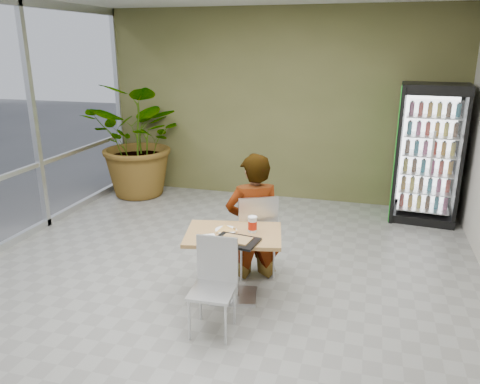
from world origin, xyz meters
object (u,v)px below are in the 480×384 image
at_px(chair_far, 256,230).
at_px(seated_woman, 253,228).
at_px(potted_plant, 141,140).
at_px(cafeteria_tray, 236,241).
at_px(soda_cup, 252,225).
at_px(beverage_fridge, 429,154).
at_px(chair_near, 215,277).
at_px(dining_table, 234,252).

height_order(chair_far, seated_woman, seated_woman).
height_order(chair_far, potted_plant, potted_plant).
bearing_deg(chair_far, cafeteria_tray, 62.53).
xyz_separation_m(chair_far, soda_cup, (0.07, -0.45, 0.24)).
xyz_separation_m(beverage_fridge, potted_plant, (-4.71, -0.07, -0.03)).
distance_m(chair_near, potted_plant, 4.42).
xyz_separation_m(chair_near, beverage_fridge, (2.15, 3.64, 0.51)).
xyz_separation_m(cafeteria_tray, beverage_fridge, (2.05, 3.31, 0.27)).
bearing_deg(seated_woman, beverage_fridge, -155.42).
xyz_separation_m(seated_woman, cafeteria_tray, (0.02, -0.80, 0.18)).
distance_m(chair_far, beverage_fridge, 3.28).
height_order(soda_cup, beverage_fridge, beverage_fridge).
bearing_deg(dining_table, chair_near, -91.63).
distance_m(chair_near, cafeteria_tray, 0.43).
bearing_deg(chair_far, potted_plant, -68.43).
bearing_deg(potted_plant, cafeteria_tray, -50.48).
xyz_separation_m(chair_far, seated_woman, (-0.05, 0.05, -0.01)).
bearing_deg(beverage_fridge, potted_plant, -174.24).
height_order(seated_woman, soda_cup, seated_woman).
distance_m(chair_near, soda_cup, 0.74).
bearing_deg(seated_woman, cafeteria_tray, 65.91).
bearing_deg(seated_woman, potted_plant, -68.39).
relative_size(chair_near, potted_plant, 0.45).
xyz_separation_m(dining_table, potted_plant, (-2.58, 3.01, 0.46)).
height_order(dining_table, cafeteria_tray, cafeteria_tray).
relative_size(seated_woman, soda_cup, 10.48).
relative_size(dining_table, potted_plant, 0.55).
distance_m(beverage_fridge, potted_plant, 4.71).
bearing_deg(soda_cup, seated_woman, 102.91).
height_order(dining_table, seated_woman, seated_woman).
distance_m(chair_near, seated_woman, 1.15).
bearing_deg(chair_near, chair_far, 80.46).
bearing_deg(chair_far, dining_table, 52.27).
xyz_separation_m(seated_woman, soda_cup, (0.11, -0.50, 0.25)).
bearing_deg(potted_plant, beverage_fridge, 0.90).
xyz_separation_m(dining_table, chair_far, (0.11, 0.53, 0.05)).
bearing_deg(soda_cup, potted_plant, 133.28).
bearing_deg(potted_plant, seated_woman, -42.58).
xyz_separation_m(chair_far, cafeteria_tray, (-0.02, -0.76, 0.17)).
relative_size(beverage_fridge, potted_plant, 1.03).
bearing_deg(dining_table, chair_far, 78.09).
distance_m(soda_cup, potted_plant, 4.02).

